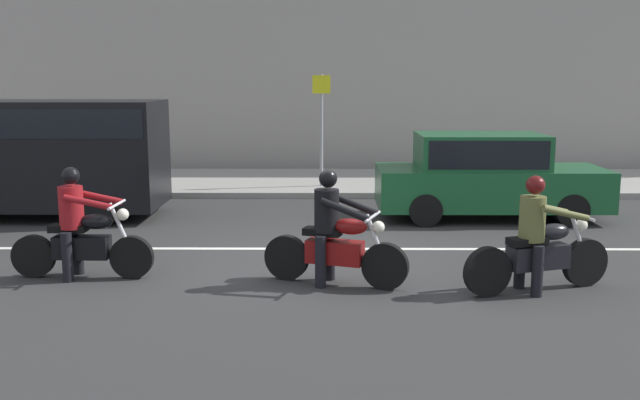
# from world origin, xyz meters

# --- Properties ---
(ground_plane) EXTENTS (80.00, 80.00, 0.00)m
(ground_plane) POSITION_xyz_m (0.00, 0.00, 0.00)
(ground_plane) COLOR #2B2B2B
(sidewalk_slab) EXTENTS (40.00, 4.40, 0.14)m
(sidewalk_slab) POSITION_xyz_m (0.00, 8.00, 0.07)
(sidewalk_slab) COLOR gray
(sidewalk_slab) RESTS_ON ground_plane
(building_facade) EXTENTS (40.00, 1.40, 10.22)m
(building_facade) POSITION_xyz_m (0.00, 11.40, 5.11)
(building_facade) COLOR gray
(building_facade) RESTS_ON ground_plane
(lane_marking_stripe) EXTENTS (18.00, 0.14, 0.01)m
(lane_marking_stripe) POSITION_xyz_m (0.84, 0.90, 0.00)
(lane_marking_stripe) COLOR silver
(lane_marking_stripe) RESTS_ON ground_plane
(motorcycle_with_rider_black_leather) EXTENTS (2.00, 0.90, 1.61)m
(motorcycle_with_rider_black_leather) POSITION_xyz_m (0.32, -1.12, 0.65)
(motorcycle_with_rider_black_leather) COLOR black
(motorcycle_with_rider_black_leather) RESTS_ON ground_plane
(motorcycle_with_rider_crimson) EXTENTS (2.05, 0.70, 1.60)m
(motorcycle_with_rider_crimson) POSITION_xyz_m (-3.28, -0.83, 0.66)
(motorcycle_with_rider_crimson) COLOR black
(motorcycle_with_rider_crimson) RESTS_ON ground_plane
(motorcycle_with_rider_olive) EXTENTS (2.11, 0.93, 1.58)m
(motorcycle_with_rider_olive) POSITION_xyz_m (3.03, -1.43, 0.64)
(motorcycle_with_rider_olive) COLOR black
(motorcycle_with_rider_olive) RESTS_ON ground_plane
(parked_van_black) EXTENTS (5.02, 1.96, 2.37)m
(parked_van_black) POSITION_xyz_m (-5.64, 3.56, 1.38)
(parked_van_black) COLOR black
(parked_van_black) RESTS_ON ground_plane
(parked_sedan_forest_green) EXTENTS (4.52, 1.82, 1.72)m
(parked_sedan_forest_green) POSITION_xyz_m (3.44, 3.51, 0.88)
(parked_sedan_forest_green) COLOR #164C28
(parked_sedan_forest_green) RESTS_ON ground_plane
(street_sign_post) EXTENTS (0.44, 0.08, 2.76)m
(street_sign_post) POSITION_xyz_m (0.10, 6.89, 1.80)
(street_sign_post) COLOR gray
(street_sign_post) RESTS_ON sidewalk_slab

